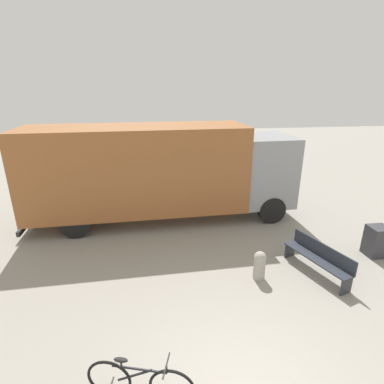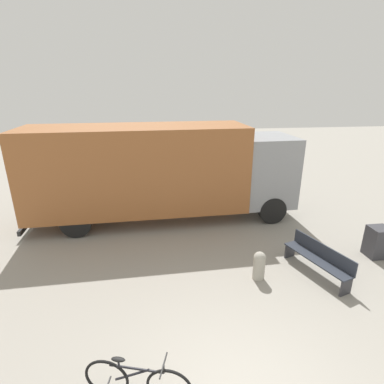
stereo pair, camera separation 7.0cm
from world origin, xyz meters
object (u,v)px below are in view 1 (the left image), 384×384
Objects in this scene: delivery_truck at (160,170)px; bollard_near_bench at (260,264)px; park_bench at (319,257)px; bicycle_middle at (140,382)px; utility_box at (377,241)px.

delivery_truck is 12.32× the size of bollard_near_bench.
park_bench is 1.58m from bollard_near_bench.
delivery_truck is 4.79m from bollard_near_bench.
park_bench is at bearing 48.23° from bicycle_middle.
delivery_truck reaches higher than utility_box.
park_bench is 2.20× the size of utility_box.
utility_box is at bearing -30.87° from delivery_truck.
delivery_truck is at bearing 150.70° from utility_box.
delivery_truck reaches higher than bollard_near_bench.
delivery_truck is 5.66× the size of bicycle_middle.
delivery_truck is at bearing 26.15° from park_bench.
park_bench is at bearing -47.09° from delivery_truck.
bollard_near_bench is at bearing -170.63° from utility_box.
park_bench is at bearing -164.45° from utility_box.
utility_box is (6.58, 3.36, 0.06)m from bicycle_middle.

